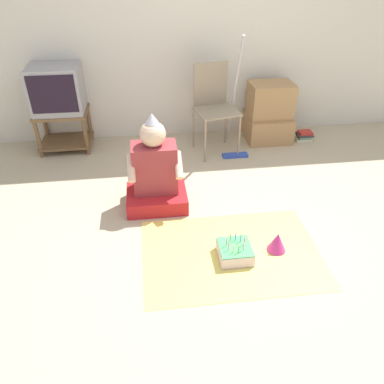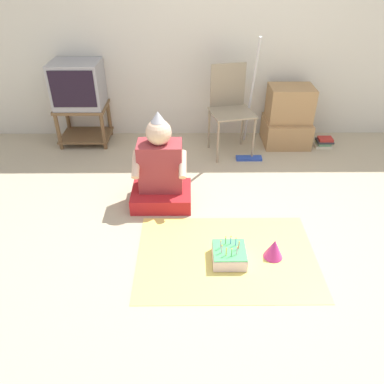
# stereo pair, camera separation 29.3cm
# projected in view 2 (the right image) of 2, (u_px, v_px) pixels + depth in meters

# --- Properties ---
(ground_plane) EXTENTS (16.00, 16.00, 0.00)m
(ground_plane) POSITION_uv_depth(u_px,v_px,m) (243.00, 243.00, 2.96)
(ground_plane) COLOR tan
(wall_back) EXTENTS (6.40, 0.06, 2.55)m
(wall_back) POSITION_uv_depth(u_px,v_px,m) (229.00, 22.00, 3.98)
(wall_back) COLOR beige
(wall_back) RESTS_ON ground_plane
(tv_stand) EXTENTS (0.57, 0.45, 0.44)m
(tv_stand) POSITION_uv_depth(u_px,v_px,m) (84.00, 121.00, 4.32)
(tv_stand) COLOR brown
(tv_stand) RESTS_ON ground_plane
(tv) EXTENTS (0.53, 0.44, 0.49)m
(tv) POSITION_uv_depth(u_px,v_px,m) (78.00, 84.00, 4.09)
(tv) COLOR #99999E
(tv) RESTS_ON tv_stand
(folding_chair) EXTENTS (0.51, 0.49, 0.94)m
(folding_chair) POSITION_uv_depth(u_px,v_px,m) (230.00, 103.00, 3.99)
(folding_chair) COLOR gray
(folding_chair) RESTS_ON ground_plane
(cardboard_box_stack) EXTENTS (0.51, 0.48, 0.67)m
(cardboard_box_stack) POSITION_uv_depth(u_px,v_px,m) (288.00, 118.00, 4.27)
(cardboard_box_stack) COLOR #A87F51
(cardboard_box_stack) RESTS_ON ground_plane
(dust_mop) EXTENTS (0.28, 0.50, 1.27)m
(dust_mop) POSITION_uv_depth(u_px,v_px,m) (250.00, 122.00, 3.99)
(dust_mop) COLOR #2D4CB2
(dust_mop) RESTS_ON ground_plane
(book_pile) EXTENTS (0.20, 0.14, 0.11)m
(book_pile) POSITION_uv_depth(u_px,v_px,m) (324.00, 142.00, 4.33)
(book_pile) COLOR beige
(book_pile) RESTS_ON ground_plane
(person_seated) EXTENTS (0.53, 0.41, 0.86)m
(person_seated) POSITION_uv_depth(u_px,v_px,m) (161.00, 173.00, 3.27)
(person_seated) COLOR red
(person_seated) RESTS_ON ground_plane
(party_cloth) EXTENTS (1.35, 0.93, 0.01)m
(party_cloth) POSITION_uv_depth(u_px,v_px,m) (226.00, 256.00, 2.83)
(party_cloth) COLOR #EAD666
(party_cloth) RESTS_ON ground_plane
(birthday_cake) EXTENTS (0.25, 0.25, 0.18)m
(birthday_cake) POSITION_uv_depth(u_px,v_px,m) (229.00, 255.00, 2.76)
(birthday_cake) COLOR silver
(birthday_cake) RESTS_ON party_cloth
(party_hat_blue) EXTENTS (0.15, 0.15, 0.16)m
(party_hat_blue) POSITION_uv_depth(u_px,v_px,m) (274.00, 249.00, 2.78)
(party_hat_blue) COLOR #CC338C
(party_hat_blue) RESTS_ON party_cloth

